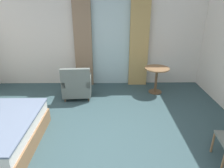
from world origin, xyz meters
The scene contains 7 objects.
ground centered at (0.00, 0.00, -0.05)m, with size 6.85×6.71×0.10m, color #334C51.
wall_back centered at (0.00, 3.09, 1.39)m, with size 6.45×0.12×2.77m, color silver.
balcony_glass_door centered at (0.40, 3.01, 1.22)m, with size 1.18×0.02×2.44m, color silver.
curtain_panel_left centered at (-0.41, 2.91, 1.28)m, with size 0.51×0.10×2.55m, color #897056.
curtain_panel_right centered at (1.21, 2.91, 1.28)m, with size 0.55×0.10×2.55m, color tan.
armchair_by_window centered at (-0.51, 1.98, 0.35)m, with size 0.76×0.72×0.89m.
round_cafe_table centered at (1.65, 2.31, 0.54)m, with size 0.67×0.67×0.73m.
Camera 1 is at (0.35, -2.90, 2.42)m, focal length 32.21 mm.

